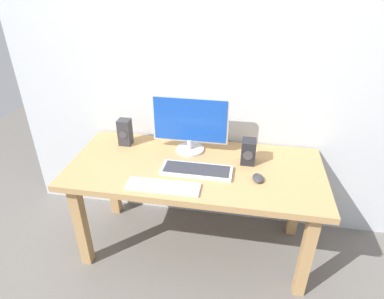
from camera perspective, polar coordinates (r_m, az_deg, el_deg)
ground_plane at (r=2.55m, az=0.48°, el=-16.40°), size 6.00×6.00×0.00m
wall_back at (r=2.19m, az=2.57°, el=20.92°), size 2.88×0.04×3.00m
desk at (r=2.15m, az=0.55°, el=-4.94°), size 1.63×0.74×0.70m
monitor at (r=2.18m, az=-0.33°, el=4.60°), size 0.51×0.19×0.39m
keyboard_primary at (r=2.03m, az=0.82°, el=-3.68°), size 0.44×0.16×0.02m
keyboard_secondary at (r=1.90m, az=-5.11°, el=-6.48°), size 0.43×0.13×0.02m
mouse at (r=1.99m, az=11.51°, el=-4.93°), size 0.08×0.11×0.03m
speaker_right at (r=2.12m, az=9.84°, el=-0.37°), size 0.09×0.10×0.16m
speaker_left at (r=2.36m, az=-11.66°, el=3.00°), size 0.09×0.09×0.19m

